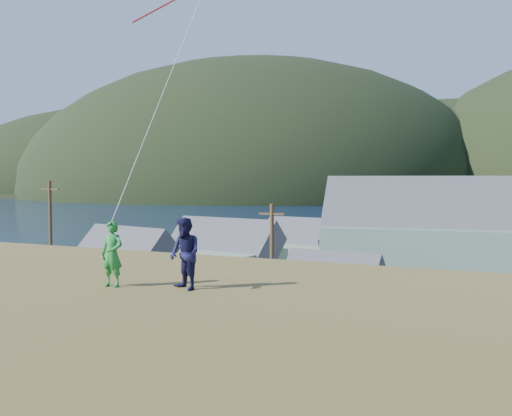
{
  "coord_description": "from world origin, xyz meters",
  "views": [
    {
      "loc": [
        10.96,
        -29.6,
        9.83
      ],
      "look_at": [
        2.97,
        -11.58,
        8.8
      ],
      "focal_mm": 40.0,
      "sensor_mm": 36.0,
      "label": 1
    }
  ],
  "objects_px": {
    "shed_palegreen_far": "(310,250)",
    "kite_flyer_navy": "(185,254)",
    "kite_flyer_green": "(112,254)",
    "shed_white": "(331,287)",
    "shed_palegreen_near": "(221,257)",
    "shed_teal": "(120,265)",
    "wharf": "(358,254)"
  },
  "relations": [
    {
      "from": "shed_white",
      "to": "kite_flyer_navy",
      "type": "bearing_deg",
      "value": -75.24
    },
    {
      "from": "shed_palegreen_near",
      "to": "shed_palegreen_far",
      "type": "relative_size",
      "value": 1.0
    },
    {
      "from": "wharf",
      "to": "shed_palegreen_far",
      "type": "relative_size",
      "value": 2.29
    },
    {
      "from": "shed_white",
      "to": "kite_flyer_green",
      "type": "relative_size",
      "value": 4.61
    },
    {
      "from": "kite_flyer_green",
      "to": "shed_palegreen_far",
      "type": "bearing_deg",
      "value": 100.03
    },
    {
      "from": "shed_palegreen_far",
      "to": "kite_flyer_navy",
      "type": "relative_size",
      "value": 6.64
    },
    {
      "from": "kite_flyer_green",
      "to": "shed_white",
      "type": "bearing_deg",
      "value": 93.28
    },
    {
      "from": "wharf",
      "to": "shed_teal",
      "type": "xyz_separation_m",
      "value": [
        -12.27,
        -31.36,
        2.16
      ]
    },
    {
      "from": "wharf",
      "to": "shed_white",
      "type": "relative_size",
      "value": 3.53
    },
    {
      "from": "shed_palegreen_far",
      "to": "kite_flyer_green",
      "type": "relative_size",
      "value": 7.1
    },
    {
      "from": "wharf",
      "to": "shed_palegreen_near",
      "type": "xyz_separation_m",
      "value": [
        -6.11,
        -25.14,
        2.39
      ]
    },
    {
      "from": "kite_flyer_green",
      "to": "shed_teal",
      "type": "bearing_deg",
      "value": 124.94
    },
    {
      "from": "shed_teal",
      "to": "shed_palegreen_near",
      "type": "xyz_separation_m",
      "value": [
        6.16,
        6.22,
        0.22
      ]
    },
    {
      "from": "wharf",
      "to": "shed_teal",
      "type": "distance_m",
      "value": 33.74
    },
    {
      "from": "shed_teal",
      "to": "shed_white",
      "type": "distance_m",
      "value": 17.89
    },
    {
      "from": "wharf",
      "to": "shed_teal",
      "type": "relative_size",
      "value": 2.59
    },
    {
      "from": "shed_palegreen_near",
      "to": "wharf",
      "type": "bearing_deg",
      "value": 86.63
    },
    {
      "from": "shed_palegreen_near",
      "to": "shed_palegreen_far",
      "type": "height_order",
      "value": "shed_palegreen_near"
    },
    {
      "from": "wharf",
      "to": "shed_palegreen_near",
      "type": "relative_size",
      "value": 2.29
    },
    {
      "from": "shed_palegreen_near",
      "to": "shed_white",
      "type": "height_order",
      "value": "shed_palegreen_near"
    },
    {
      "from": "wharf",
      "to": "shed_palegreen_near",
      "type": "distance_m",
      "value": 25.98
    },
    {
      "from": "wharf",
      "to": "kite_flyer_green",
      "type": "distance_m",
      "value": 59.54
    },
    {
      "from": "shed_palegreen_near",
      "to": "shed_white",
      "type": "xyz_separation_m",
      "value": [
        11.71,
        -5.74,
        -0.69
      ]
    },
    {
      "from": "shed_palegreen_near",
      "to": "kite_flyer_green",
      "type": "xyz_separation_m",
      "value": [
        14.33,
        -33.34,
        5.16
      ]
    },
    {
      "from": "shed_palegreen_far",
      "to": "kite_flyer_navy",
      "type": "height_order",
      "value": "kite_flyer_navy"
    },
    {
      "from": "wharf",
      "to": "kite_flyer_green",
      "type": "bearing_deg",
      "value": -82.0
    },
    {
      "from": "shed_teal",
      "to": "shed_white",
      "type": "relative_size",
      "value": 1.36
    },
    {
      "from": "wharf",
      "to": "shed_palegreen_far",
      "type": "xyz_separation_m",
      "value": [
        -1.03,
        -15.57,
        2.25
      ]
    },
    {
      "from": "shed_teal",
      "to": "kite_flyer_green",
      "type": "bearing_deg",
      "value": -39.8
    },
    {
      "from": "shed_palegreen_far",
      "to": "kite_flyer_green",
      "type": "xyz_separation_m",
      "value": [
        9.25,
        -42.91,
        5.3
      ]
    },
    {
      "from": "shed_palegreen_far",
      "to": "kite_flyer_green",
      "type": "height_order",
      "value": "kite_flyer_green"
    },
    {
      "from": "shed_palegreen_near",
      "to": "shed_teal",
      "type": "bearing_deg",
      "value": -124.43
    }
  ]
}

